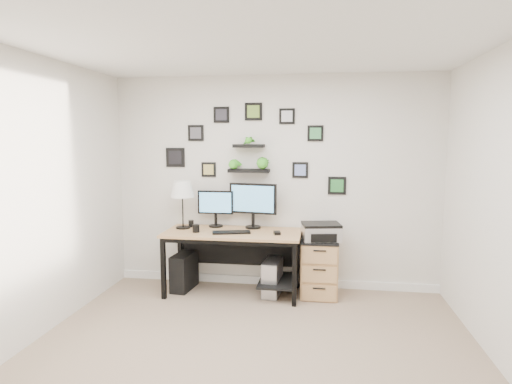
% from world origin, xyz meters
% --- Properties ---
extents(room, '(4.00, 4.00, 4.00)m').
position_xyz_m(room, '(0.00, 1.98, 0.05)').
color(room, gray).
rests_on(room, ground).
extents(desk, '(1.60, 0.70, 0.75)m').
position_xyz_m(desk, '(-0.42, 1.67, 0.63)').
color(desk, tan).
rests_on(desk, ground).
extents(monitor_left, '(0.44, 0.17, 0.45)m').
position_xyz_m(monitor_left, '(-0.71, 1.87, 1.01)').
color(monitor_left, black).
rests_on(monitor_left, desk).
extents(monitor_right, '(0.59, 0.22, 0.55)m').
position_xyz_m(monitor_right, '(-0.24, 1.86, 1.08)').
color(monitor_right, black).
rests_on(monitor_right, desk).
extents(keyboard, '(0.46, 0.24, 0.02)m').
position_xyz_m(keyboard, '(-0.45, 1.54, 0.76)').
color(keyboard, black).
rests_on(keyboard, desk).
extents(mouse, '(0.10, 0.12, 0.03)m').
position_xyz_m(mouse, '(0.08, 1.56, 0.77)').
color(mouse, black).
rests_on(mouse, desk).
extents(table_lamp, '(0.29, 0.29, 0.58)m').
position_xyz_m(table_lamp, '(-1.09, 1.73, 1.22)').
color(table_lamp, black).
rests_on(table_lamp, desk).
extents(mug, '(0.08, 0.08, 0.09)m').
position_xyz_m(mug, '(-0.87, 1.53, 0.80)').
color(mug, black).
rests_on(mug, desk).
extents(pen_cup, '(0.07, 0.07, 0.08)m').
position_xyz_m(pen_cup, '(-1.01, 1.82, 0.79)').
color(pen_cup, black).
rests_on(pen_cup, desk).
extents(pc_tower_black, '(0.25, 0.46, 0.44)m').
position_xyz_m(pc_tower_black, '(-1.07, 1.68, 0.22)').
color(pc_tower_black, black).
rests_on(pc_tower_black, ground).
extents(pc_tower_grey, '(0.22, 0.43, 0.42)m').
position_xyz_m(pc_tower_grey, '(0.02, 1.65, 0.21)').
color(pc_tower_grey, gray).
rests_on(pc_tower_grey, ground).
extents(file_cabinet, '(0.43, 0.53, 0.67)m').
position_xyz_m(file_cabinet, '(0.57, 1.72, 0.34)').
color(file_cabinet, tan).
rests_on(file_cabinet, ground).
extents(printer, '(0.48, 0.41, 0.19)m').
position_xyz_m(printer, '(0.58, 1.70, 0.77)').
color(printer, silver).
rests_on(printer, file_cabinet).
extents(wall_decor, '(2.24, 0.18, 1.10)m').
position_xyz_m(wall_decor, '(-0.29, 1.93, 1.67)').
color(wall_decor, black).
rests_on(wall_decor, ground).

